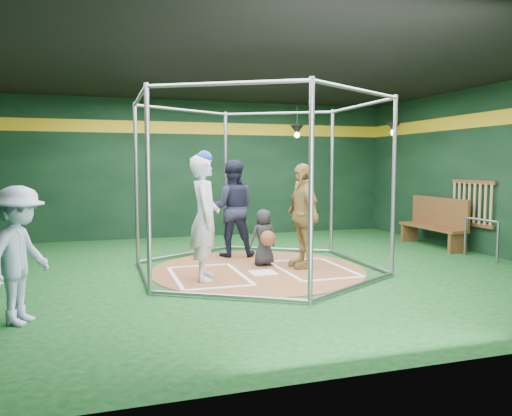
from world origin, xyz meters
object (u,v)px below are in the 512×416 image
object	(u,v)px
visitor_leopard	(303,216)
umpire	(232,208)
dugout_bench	(435,222)
batter_figure	(205,216)

from	to	relation	value
visitor_leopard	umpire	world-z (taller)	umpire
umpire	dugout_bench	bearing A→B (deg)	-169.73
batter_figure	dugout_bench	xyz separation A→B (m)	(5.68, 1.68, -0.47)
visitor_leopard	dugout_bench	distance (m)	4.02
batter_figure	visitor_leopard	size ratio (longest dim) A/B	1.11
batter_figure	umpire	xyz separation A→B (m)	(0.95, 1.87, -0.05)
batter_figure	umpire	distance (m)	2.10
umpire	visitor_leopard	bearing A→B (deg)	135.58
batter_figure	visitor_leopard	bearing A→B (deg)	12.84
batter_figure	visitor_leopard	xyz separation A→B (m)	(1.88, 0.43, -0.09)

